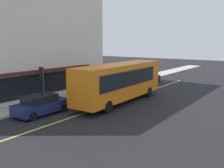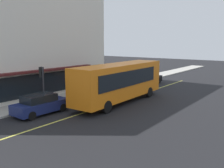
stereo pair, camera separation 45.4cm
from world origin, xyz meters
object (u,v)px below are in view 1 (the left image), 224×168
at_px(traffic_light, 42,77).
at_px(car_navy, 41,105).
at_px(bus, 120,81).
at_px(car_maroon, 100,90).
at_px(car_black, 147,78).
at_px(pedestrian_by_curb, 81,85).

xyz_separation_m(traffic_light, car_navy, (-1.75, -1.96, -1.79)).
xyz_separation_m(bus, traffic_light, (-4.94, 4.68, 0.55)).
bearing_deg(car_maroon, car_navy, -179.91).
relative_size(bus, traffic_light, 3.50).
height_order(traffic_light, car_maroon, traffic_light).
xyz_separation_m(bus, car_navy, (-6.69, 2.72, -1.24)).
bearing_deg(bus, car_maroon, 79.04).
relative_size(bus, car_black, 2.59).
height_order(traffic_light, car_black, traffic_light).
distance_m(car_maroon, car_black, 10.06).
relative_size(car_navy, pedestrian_by_curb, 2.73).
distance_m(bus, car_black, 11.03).
distance_m(car_navy, pedestrian_by_curb, 7.13).
bearing_deg(car_maroon, pedestrian_by_curb, 101.41).
bearing_deg(car_navy, car_maroon, 0.09).
bearing_deg(car_navy, traffic_light, 48.32).
height_order(car_black, pedestrian_by_curb, pedestrian_by_curb).
height_order(bus, pedestrian_by_curb, bus).
distance_m(bus, traffic_light, 6.83).
bearing_deg(car_black, car_navy, -179.56).
bearing_deg(pedestrian_by_curb, car_maroon, -78.59).
xyz_separation_m(traffic_light, car_maroon, (5.47, -1.95, -1.79)).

